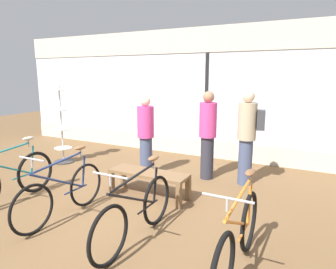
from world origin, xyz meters
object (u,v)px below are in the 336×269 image
(accessory_rack, at_px, (62,132))
(display_bench, at_px, (149,176))
(bicycle_left, at_px, (63,192))
(bicycle_right, at_px, (137,212))
(bicycle_far_right, at_px, (238,239))
(customer_by_window, at_px, (146,134))
(customer_near_rack, at_px, (208,133))
(customer_mid_floor, at_px, (248,135))
(bicycle_far_left, at_px, (10,179))

(accessory_rack, xyz_separation_m, display_bench, (2.89, -0.84, -0.38))
(bicycle_left, bearing_deg, bicycle_right, -1.47)
(bicycle_left, distance_m, accessory_rack, 3.03)
(bicycle_far_right, distance_m, customer_by_window, 3.44)
(bicycle_left, height_order, bicycle_far_right, bicycle_far_right)
(bicycle_right, relative_size, display_bench, 1.25)
(bicycle_right, distance_m, customer_near_rack, 2.67)
(display_bench, bearing_deg, customer_mid_floor, 45.81)
(bicycle_far_left, bearing_deg, display_bench, 32.79)
(bicycle_left, height_order, customer_near_rack, customer_near_rack)
(bicycle_far_right, height_order, customer_by_window, customer_by_window)
(bicycle_right, height_order, customer_mid_floor, customer_mid_floor)
(customer_near_rack, relative_size, customer_by_window, 1.07)
(bicycle_right, height_order, accessory_rack, accessory_rack)
(bicycle_far_left, relative_size, customer_near_rack, 0.99)
(display_bench, bearing_deg, customer_by_window, 123.71)
(bicycle_left, height_order, customer_by_window, customer_by_window)
(display_bench, distance_m, customer_mid_floor, 2.01)
(customer_mid_floor, bearing_deg, display_bench, -134.19)
(bicycle_far_right, relative_size, customer_mid_floor, 0.98)
(bicycle_right, xyz_separation_m, customer_by_window, (-1.24, 2.25, 0.48))
(bicycle_far_left, bearing_deg, accessory_rack, 115.18)
(bicycle_left, xyz_separation_m, customer_by_window, (0.06, 2.21, 0.48))
(display_bench, xyz_separation_m, customer_mid_floor, (1.34, 1.37, 0.61))
(accessory_rack, xyz_separation_m, customer_near_rack, (3.45, 0.51, 0.18))
(accessory_rack, height_order, customer_near_rack, accessory_rack)
(bicycle_right, bearing_deg, display_bench, 114.86)
(display_bench, bearing_deg, bicycle_far_right, -35.05)
(bicycle_far_right, distance_m, customer_near_rack, 3.02)
(display_bench, relative_size, customer_mid_floor, 0.78)
(display_bench, bearing_deg, bicycle_far_left, -147.21)
(accessory_rack, height_order, customer_mid_floor, accessory_rack)
(bicycle_far_left, height_order, customer_mid_floor, customer_mid_floor)
(customer_near_rack, bearing_deg, accessory_rack, -171.64)
(bicycle_right, bearing_deg, bicycle_far_left, 179.04)
(bicycle_far_left, bearing_deg, bicycle_far_right, -1.30)
(bicycle_right, height_order, bicycle_far_right, bicycle_far_right)
(bicycle_far_right, bearing_deg, display_bench, 144.95)
(bicycle_left, bearing_deg, customer_by_window, 88.32)
(bicycle_far_left, xyz_separation_m, display_bench, (1.92, 1.23, -0.03))
(accessory_rack, relative_size, customer_near_rack, 1.04)
(bicycle_far_right, relative_size, display_bench, 1.26)
(customer_near_rack, bearing_deg, customer_by_window, -162.86)
(bicycle_left, relative_size, customer_near_rack, 0.96)
(customer_by_window, xyz_separation_m, customer_mid_floor, (1.98, 0.40, 0.11))
(bicycle_right, xyz_separation_m, accessory_rack, (-3.48, 2.11, 0.36))
(display_bench, bearing_deg, customer_near_rack, 67.31)
(accessory_rack, bearing_deg, customer_near_rack, 8.36)
(bicycle_left, bearing_deg, bicycle_far_right, -1.71)
(display_bench, relative_size, customer_by_window, 0.85)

